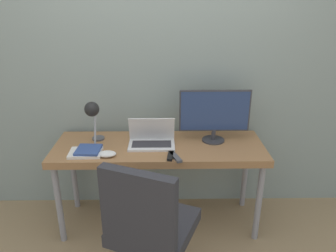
# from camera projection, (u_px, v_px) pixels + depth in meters

# --- Properties ---
(ground_plane) EXTENTS (12.00, 12.00, 0.00)m
(ground_plane) POSITION_uv_depth(u_px,v_px,m) (160.00, 244.00, 2.70)
(ground_plane) COLOR #937A56
(wall_back) EXTENTS (8.00, 0.05, 2.60)m
(wall_back) POSITION_uv_depth(u_px,v_px,m) (159.00, 70.00, 2.82)
(wall_back) COLOR gray
(wall_back) RESTS_ON ground_plane
(desk) EXTENTS (1.72, 0.59, 0.76)m
(desk) POSITION_uv_depth(u_px,v_px,m) (159.00, 153.00, 2.72)
(desk) COLOR #996B42
(desk) RESTS_ON ground_plane
(laptop) EXTENTS (0.37, 0.22, 0.23)m
(laptop) POSITION_uv_depth(u_px,v_px,m) (152.00, 140.00, 2.67)
(laptop) COLOR silver
(laptop) RESTS_ON desk
(monitor) EXTENTS (0.58, 0.19, 0.44)m
(monitor) POSITION_uv_depth(u_px,v_px,m) (215.00, 113.00, 2.68)
(monitor) COLOR #333338
(monitor) RESTS_ON desk
(desk_lamp) EXTENTS (0.12, 0.25, 0.38)m
(desk_lamp) POSITION_uv_depth(u_px,v_px,m) (93.00, 113.00, 2.58)
(desk_lamp) COLOR #4C4C51
(desk_lamp) RESTS_ON desk
(office_chair) EXTENTS (0.65, 0.65, 1.01)m
(office_chair) POSITION_uv_depth(u_px,v_px,m) (149.00, 224.00, 2.06)
(office_chair) COLOR black
(office_chair) RESTS_ON ground_plane
(book_stack) EXTENTS (0.25, 0.20, 0.04)m
(book_stack) POSITION_uv_depth(u_px,v_px,m) (87.00, 152.00, 2.53)
(book_stack) COLOR silver
(book_stack) RESTS_ON desk
(tv_remote) EXTENTS (0.10, 0.18, 0.02)m
(tv_remote) POSITION_uv_depth(u_px,v_px,m) (175.00, 157.00, 2.47)
(tv_remote) COLOR #4C4C51
(tv_remote) RESTS_ON desk
(media_remote) EXTENTS (0.06, 0.14, 0.02)m
(media_remote) POSITION_uv_depth(u_px,v_px,m) (170.00, 156.00, 2.48)
(media_remote) COLOR black
(media_remote) RESTS_ON desk
(game_controller) EXTENTS (0.14, 0.09, 0.04)m
(game_controller) POSITION_uv_depth(u_px,v_px,m) (107.00, 154.00, 2.50)
(game_controller) COLOR white
(game_controller) RESTS_ON desk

